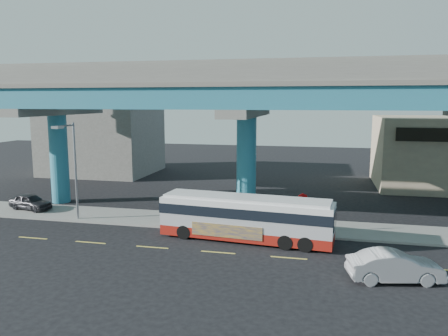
% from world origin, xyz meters
% --- Properties ---
extents(ground, '(120.00, 120.00, 0.00)m').
position_xyz_m(ground, '(0.00, 0.00, 0.00)').
color(ground, black).
rests_on(ground, ground).
extents(sidewalk, '(70.00, 4.00, 0.15)m').
position_xyz_m(sidewalk, '(0.00, 5.50, 0.07)').
color(sidewalk, gray).
rests_on(sidewalk, ground).
extents(lane_markings, '(58.00, 0.12, 0.01)m').
position_xyz_m(lane_markings, '(-0.00, -0.30, 0.01)').
color(lane_markings, '#D8C64C').
rests_on(lane_markings, ground).
extents(viaduct, '(52.00, 12.40, 11.70)m').
position_xyz_m(viaduct, '(-0.00, 9.11, 9.14)').
color(viaduct, teal).
rests_on(viaduct, ground).
extents(building_concrete, '(12.00, 10.00, 9.00)m').
position_xyz_m(building_concrete, '(-20.00, 24.00, 4.50)').
color(building_concrete, gray).
rests_on(building_concrete, ground).
extents(transit_bus, '(10.87, 3.35, 2.74)m').
position_xyz_m(transit_bus, '(1.16, 2.27, 1.50)').
color(transit_bus, maroon).
rests_on(transit_bus, ground).
extents(sedan, '(3.24, 5.01, 1.46)m').
position_xyz_m(sedan, '(9.17, -2.31, 0.73)').
color(sedan, '#A7A7AC').
rests_on(sedan, ground).
extents(parked_car, '(2.93, 4.19, 1.22)m').
position_xyz_m(parked_car, '(-16.49, 5.61, 0.76)').
color(parked_car, '#29292D').
rests_on(parked_car, sidewalk).
extents(street_lamp, '(0.50, 2.30, 6.91)m').
position_xyz_m(street_lamp, '(-11.42, 3.46, 4.70)').
color(street_lamp, gray).
rests_on(street_lamp, sidewalk).
extents(stop_sign, '(0.68, 0.41, 2.56)m').
position_xyz_m(stop_sign, '(4.49, 4.18, 2.00)').
color(stop_sign, gray).
rests_on(stop_sign, sidewalk).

